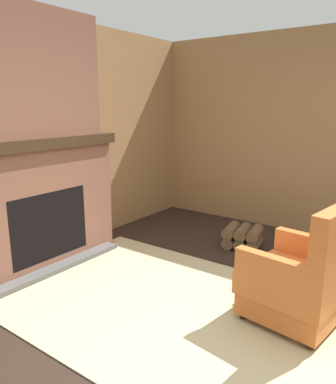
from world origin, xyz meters
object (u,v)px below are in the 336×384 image
(armchair, at_px, (301,280))
(firewood_stack, at_px, (243,237))
(storage_case, at_px, (65,129))
(decorative_plate_on_mantel, at_px, (31,125))

(armchair, distance_m, firewood_stack, 1.60)
(firewood_stack, bearing_deg, armchair, -49.00)
(storage_case, height_order, decorative_plate_on_mantel, decorative_plate_on_mantel)
(firewood_stack, bearing_deg, decorative_plate_on_mantel, -133.79)
(armchair, xyz_separation_m, storage_case, (-2.63, -0.07, 1.07))
(armchair, distance_m, decorative_plate_on_mantel, 2.92)
(decorative_plate_on_mantel, bearing_deg, storage_case, 87.17)
(armchair, height_order, decorative_plate_on_mantel, decorative_plate_on_mantel)
(firewood_stack, distance_m, storage_case, 2.41)
(armchair, bearing_deg, storage_case, 9.46)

